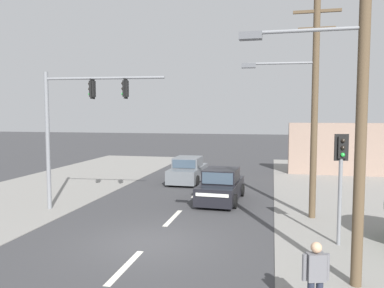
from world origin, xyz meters
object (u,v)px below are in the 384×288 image
(utility_pole_foreground_right, at_px, (355,95))
(sedan_kerbside_parked, at_px, (188,171))
(pedestal_signal_right_kerb, at_px, (341,170))
(sedan_receding_far, at_px, (221,186))
(pedestrian_at_kerb, at_px, (316,276))
(traffic_signal_mast, at_px, (75,115))
(utility_pole_midground_right, at_px, (311,102))

(utility_pole_foreground_right, bearing_deg, sedan_kerbside_parked, 118.25)
(utility_pole_foreground_right, relative_size, pedestal_signal_right_kerb, 2.40)
(utility_pole_foreground_right, height_order, sedan_receding_far, utility_pole_foreground_right)
(sedan_kerbside_parked, relative_size, pedestrian_at_kerb, 2.61)
(utility_pole_foreground_right, distance_m, pedestal_signal_right_kerb, 3.68)
(traffic_signal_mast, height_order, pedestrian_at_kerb, traffic_signal_mast)
(traffic_signal_mast, distance_m, sedan_kerbside_parked, 9.09)
(sedan_kerbside_parked, bearing_deg, sedan_receding_far, -59.91)
(utility_pole_foreground_right, xyz_separation_m, traffic_signal_mast, (-10.16, 5.22, -0.48))
(utility_pole_midground_right, height_order, sedan_receding_far, utility_pole_midground_right)
(utility_pole_foreground_right, bearing_deg, pedestal_signal_right_kerb, 85.50)
(utility_pole_foreground_right, xyz_separation_m, sedan_kerbside_parked, (-6.99, 13.01, -3.92))
(traffic_signal_mast, xyz_separation_m, pedestal_signal_right_kerb, (10.39, -2.28, -1.73))
(utility_pole_midground_right, distance_m, pedestal_signal_right_kerb, 3.90)
(sedan_kerbside_parked, bearing_deg, utility_pole_midground_right, -46.61)
(utility_pole_foreground_right, xyz_separation_m, pedestrian_at_kerb, (-0.99, -1.81, -3.70))
(traffic_signal_mast, relative_size, sedan_kerbside_parked, 1.41)
(pedestrian_at_kerb, bearing_deg, pedestal_signal_right_kerb, 75.55)
(sedan_receding_far, bearing_deg, utility_pole_midground_right, -30.45)
(utility_pole_midground_right, distance_m, sedan_kerbside_parked, 10.34)
(traffic_signal_mast, bearing_deg, pedestal_signal_right_kerb, -12.39)
(traffic_signal_mast, relative_size, sedan_receding_far, 1.39)
(pedestal_signal_right_kerb, height_order, pedestrian_at_kerb, pedestal_signal_right_kerb)
(pedestal_signal_right_kerb, relative_size, sedan_kerbside_parked, 0.84)
(pedestal_signal_right_kerb, bearing_deg, sedan_receding_far, 129.91)
(sedan_kerbside_parked, xyz_separation_m, pedestrian_at_kerb, (6.00, -14.82, 0.22))
(traffic_signal_mast, bearing_deg, sedan_receding_far, 27.86)
(pedestrian_at_kerb, bearing_deg, utility_pole_midground_right, 85.89)
(utility_pole_midground_right, xyz_separation_m, sedan_receding_far, (-3.85, 2.27, -3.95))
(traffic_signal_mast, height_order, pedestal_signal_right_kerb, traffic_signal_mast)
(utility_pole_foreground_right, distance_m, pedestrian_at_kerb, 4.24)
(sedan_receding_far, distance_m, pedestrian_at_kerb, 10.66)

